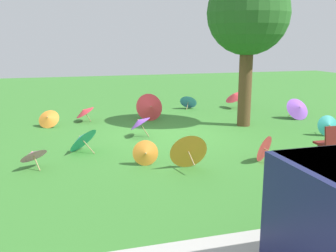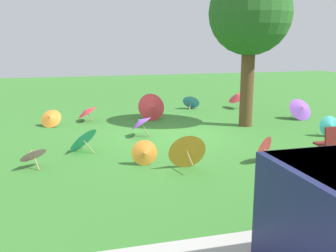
{
  "view_description": "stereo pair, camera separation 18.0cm",
  "coord_description": "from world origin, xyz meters",
  "px_view_note": "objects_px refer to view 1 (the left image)",
  "views": [
    {
      "loc": [
        3.27,
        10.69,
        2.74
      ],
      "look_at": [
        0.55,
        1.43,
        0.6
      ],
      "focal_mm": 41.42,
      "sensor_mm": 36.0,
      "label": 1
    },
    {
      "loc": [
        3.1,
        10.74,
        2.74
      ],
      "look_at": [
        0.55,
        1.43,
        0.6
      ],
      "focal_mm": 41.42,
      "sensor_mm": 36.0,
      "label": 2
    }
  ],
  "objects_px": {
    "parasol_pink_0": "(33,154)",
    "parasol_teal_1": "(81,139)",
    "parasol_red_3": "(262,148)",
    "parasol_blue_1": "(189,101)",
    "shade_tree": "(248,15)",
    "parasol_red_4": "(150,107)",
    "parasol_orange_0": "(188,150)",
    "parasol_purple_3": "(139,122)",
    "parasol_teal_0": "(329,126)",
    "parasol_red_0": "(84,111)",
    "parasol_red_6": "(235,95)",
    "parasol_orange_1": "(48,118)",
    "parasol_purple_0": "(299,108)",
    "parasol_orange_2": "(146,153)"
  },
  "relations": [
    {
      "from": "parasol_pink_0",
      "to": "parasol_teal_1",
      "type": "height_order",
      "value": "parasol_teal_1"
    },
    {
      "from": "parasol_pink_0",
      "to": "parasol_teal_1",
      "type": "bearing_deg",
      "value": -137.73
    },
    {
      "from": "parasol_red_3",
      "to": "parasol_blue_1",
      "type": "bearing_deg",
      "value": -95.72
    },
    {
      "from": "shade_tree",
      "to": "parasol_blue_1",
      "type": "height_order",
      "value": "shade_tree"
    },
    {
      "from": "parasol_blue_1",
      "to": "parasol_red_4",
      "type": "relative_size",
      "value": 0.86
    },
    {
      "from": "parasol_orange_0",
      "to": "parasol_purple_3",
      "type": "relative_size",
      "value": 1.0
    },
    {
      "from": "shade_tree",
      "to": "parasol_teal_0",
      "type": "distance_m",
      "value": 4.13
    },
    {
      "from": "parasol_red_0",
      "to": "parasol_red_3",
      "type": "distance_m",
      "value": 6.73
    },
    {
      "from": "parasol_blue_1",
      "to": "parasol_red_6",
      "type": "bearing_deg",
      "value": 165.33
    },
    {
      "from": "shade_tree",
      "to": "parasol_orange_1",
      "type": "height_order",
      "value": "shade_tree"
    },
    {
      "from": "parasol_red_3",
      "to": "parasol_teal_0",
      "type": "bearing_deg",
      "value": -152.4
    },
    {
      "from": "parasol_purple_0",
      "to": "parasol_teal_1",
      "type": "bearing_deg",
      "value": 15.15
    },
    {
      "from": "parasol_orange_1",
      "to": "parasol_orange_2",
      "type": "xyz_separation_m",
      "value": [
        -2.11,
        4.69,
        -0.01
      ]
    },
    {
      "from": "parasol_orange_0",
      "to": "parasol_orange_2",
      "type": "relative_size",
      "value": 1.43
    },
    {
      "from": "parasol_purple_0",
      "to": "parasol_orange_0",
      "type": "bearing_deg",
      "value": 35.75
    },
    {
      "from": "parasol_pink_0",
      "to": "parasol_blue_1",
      "type": "distance_m",
      "value": 8.5
    },
    {
      "from": "parasol_orange_1",
      "to": "parasol_blue_1",
      "type": "height_order",
      "value": "parasol_blue_1"
    },
    {
      "from": "parasol_red_3",
      "to": "parasol_red_6",
      "type": "xyz_separation_m",
      "value": [
        -2.55,
        -6.7,
        0.21
      ]
    },
    {
      "from": "parasol_red_4",
      "to": "parasol_purple_3",
      "type": "distance_m",
      "value": 2.33
    },
    {
      "from": "parasol_red_3",
      "to": "parasol_pink_0",
      "type": "bearing_deg",
      "value": -10.51
    },
    {
      "from": "parasol_red_0",
      "to": "parasol_purple_3",
      "type": "distance_m",
      "value": 2.93
    },
    {
      "from": "parasol_teal_0",
      "to": "parasol_purple_0",
      "type": "relative_size",
      "value": 0.74
    },
    {
      "from": "parasol_teal_0",
      "to": "parasol_red_3",
      "type": "distance_m",
      "value": 3.47
    },
    {
      "from": "parasol_red_4",
      "to": "shade_tree",
      "type": "bearing_deg",
      "value": 149.2
    },
    {
      "from": "parasol_pink_0",
      "to": "parasol_orange_2",
      "type": "xyz_separation_m",
      "value": [
        -2.39,
        0.48,
        -0.04
      ]
    },
    {
      "from": "parasol_teal_1",
      "to": "parasol_purple_3",
      "type": "relative_size",
      "value": 1.21
    },
    {
      "from": "parasol_orange_1",
      "to": "parasol_purple_3",
      "type": "xyz_separation_m",
      "value": [
        -2.54,
        2.05,
        0.14
      ]
    },
    {
      "from": "parasol_orange_0",
      "to": "parasol_pink_0",
      "type": "height_order",
      "value": "parasol_orange_0"
    },
    {
      "from": "parasol_pink_0",
      "to": "parasol_blue_1",
      "type": "xyz_separation_m",
      "value": [
        -5.77,
        -6.25,
        -0.02
      ]
    },
    {
      "from": "parasol_purple_0",
      "to": "shade_tree",
      "type": "bearing_deg",
      "value": 9.52
    },
    {
      "from": "parasol_blue_1",
      "to": "parasol_purple_3",
      "type": "relative_size",
      "value": 1.02
    },
    {
      "from": "parasol_blue_1",
      "to": "parasol_teal_1",
      "type": "relative_size",
      "value": 0.84
    },
    {
      "from": "parasol_red_3",
      "to": "parasol_blue_1",
      "type": "height_order",
      "value": "parasol_red_3"
    },
    {
      "from": "parasol_pink_0",
      "to": "parasol_orange_2",
      "type": "bearing_deg",
      "value": 168.62
    },
    {
      "from": "parasol_teal_0",
      "to": "parasol_teal_1",
      "type": "height_order",
      "value": "parasol_teal_1"
    },
    {
      "from": "shade_tree",
      "to": "parasol_purple_3",
      "type": "height_order",
      "value": "shade_tree"
    },
    {
      "from": "parasol_orange_0",
      "to": "parasol_blue_1",
      "type": "distance_m",
      "value": 7.59
    },
    {
      "from": "parasol_red_0",
      "to": "parasol_orange_1",
      "type": "bearing_deg",
      "value": 24.96
    },
    {
      "from": "parasol_orange_2",
      "to": "parasol_red_6",
      "type": "height_order",
      "value": "parasol_red_6"
    },
    {
      "from": "parasol_red_0",
      "to": "parasol_red_6",
      "type": "height_order",
      "value": "parasol_red_6"
    },
    {
      "from": "parasol_pink_0",
      "to": "parasol_orange_2",
      "type": "distance_m",
      "value": 2.44
    },
    {
      "from": "parasol_orange_1",
      "to": "parasol_red_6",
      "type": "bearing_deg",
      "value": -167.97
    },
    {
      "from": "parasol_red_0",
      "to": "parasol_purple_3",
      "type": "bearing_deg",
      "value": 117.72
    },
    {
      "from": "parasol_orange_0",
      "to": "shade_tree",
      "type": "bearing_deg",
      "value": -131.65
    },
    {
      "from": "parasol_teal_0",
      "to": "parasol_pink_0",
      "type": "height_order",
      "value": "parasol_teal_0"
    },
    {
      "from": "parasol_purple_3",
      "to": "parasol_red_4",
      "type": "bearing_deg",
      "value": -111.59
    },
    {
      "from": "shade_tree",
      "to": "parasol_purple_3",
      "type": "xyz_separation_m",
      "value": [
        3.61,
        0.53,
        -3.05
      ]
    },
    {
      "from": "shade_tree",
      "to": "parasol_orange_0",
      "type": "relative_size",
      "value": 5.71
    },
    {
      "from": "parasol_pink_0",
      "to": "parasol_red_4",
      "type": "xyz_separation_m",
      "value": [
        -3.68,
        -4.33,
        0.15
      ]
    },
    {
      "from": "parasol_red_3",
      "to": "parasol_blue_1",
      "type": "relative_size",
      "value": 0.8
    }
  ]
}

